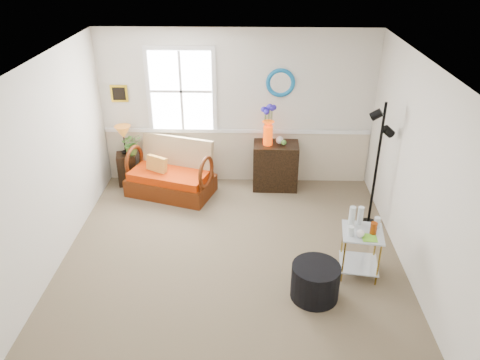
{
  "coord_description": "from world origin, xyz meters",
  "views": [
    {
      "loc": [
        0.26,
        -4.86,
        3.85
      ],
      "look_at": [
        0.1,
        0.61,
        0.97
      ],
      "focal_mm": 35.0,
      "sensor_mm": 36.0,
      "label": 1
    }
  ],
  "objects_px": {
    "lamp_stand": "(127,169)",
    "cabinet": "(275,166)",
    "loveseat": "(170,169)",
    "side_table": "(360,253)",
    "ottoman": "(315,281)",
    "floor_lamp": "(376,167)"
  },
  "relations": [
    {
      "from": "floor_lamp",
      "to": "ottoman",
      "type": "bearing_deg",
      "value": -109.13
    },
    {
      "from": "lamp_stand",
      "to": "cabinet",
      "type": "relative_size",
      "value": 0.7
    },
    {
      "from": "lamp_stand",
      "to": "cabinet",
      "type": "bearing_deg",
      "value": -1.36
    },
    {
      "from": "cabinet",
      "to": "side_table",
      "type": "relative_size",
      "value": 1.27
    },
    {
      "from": "loveseat",
      "to": "floor_lamp",
      "type": "bearing_deg",
      "value": 1.8
    },
    {
      "from": "cabinet",
      "to": "ottoman",
      "type": "relative_size",
      "value": 1.39
    },
    {
      "from": "lamp_stand",
      "to": "ottoman",
      "type": "xyz_separation_m",
      "value": [
        2.91,
        -2.81,
        -0.06
      ]
    },
    {
      "from": "cabinet",
      "to": "ottoman",
      "type": "distance_m",
      "value": 2.78
    },
    {
      "from": "lamp_stand",
      "to": "ottoman",
      "type": "relative_size",
      "value": 0.97
    },
    {
      "from": "loveseat",
      "to": "cabinet",
      "type": "relative_size",
      "value": 1.71
    },
    {
      "from": "lamp_stand",
      "to": "floor_lamp",
      "type": "bearing_deg",
      "value": -17.36
    },
    {
      "from": "cabinet",
      "to": "floor_lamp",
      "type": "relative_size",
      "value": 0.42
    },
    {
      "from": "cabinet",
      "to": "loveseat",
      "type": "bearing_deg",
      "value": -169.7
    },
    {
      "from": "side_table",
      "to": "floor_lamp",
      "type": "height_order",
      "value": "floor_lamp"
    },
    {
      "from": "side_table",
      "to": "floor_lamp",
      "type": "distance_m",
      "value": 1.35
    },
    {
      "from": "loveseat",
      "to": "cabinet",
      "type": "xyz_separation_m",
      "value": [
        1.74,
        0.27,
        -0.05
      ]
    },
    {
      "from": "side_table",
      "to": "lamp_stand",
      "type": "bearing_deg",
      "value": 146.24
    },
    {
      "from": "side_table",
      "to": "ottoman",
      "type": "distance_m",
      "value": 0.76
    },
    {
      "from": "lamp_stand",
      "to": "side_table",
      "type": "relative_size",
      "value": 0.89
    },
    {
      "from": "side_table",
      "to": "cabinet",
      "type": "bearing_deg",
      "value": 113.01
    },
    {
      "from": "lamp_stand",
      "to": "ottoman",
      "type": "distance_m",
      "value": 4.04
    },
    {
      "from": "cabinet",
      "to": "ottoman",
      "type": "xyz_separation_m",
      "value": [
        0.37,
        -2.75,
        -0.18
      ]
    }
  ]
}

